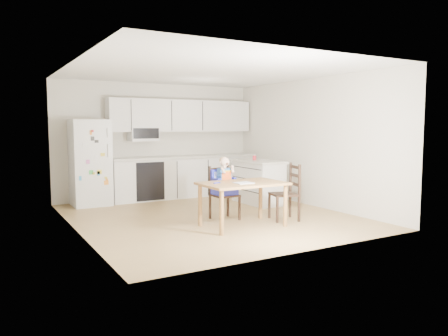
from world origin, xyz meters
TOP-DOWN VIEW (x-y plane):
  - room at (0.00, 0.48)m, footprint 4.52×5.01m
  - refrigerator at (-1.55, 2.15)m, footprint 0.72×0.70m
  - kitchen_run at (0.50, 2.24)m, footprint 3.37×0.62m
  - kitchen_island at (1.46, 0.66)m, footprint 0.63×1.20m
  - red_cup at (1.40, 0.71)m, footprint 0.07×0.07m
  - dining_table at (0.09, -0.92)m, footprint 1.30×0.84m
  - napkin at (0.04, -1.02)m, footprint 0.27×0.23m
  - toddler_spoon at (-0.33, -0.83)m, footprint 0.12×0.06m
  - chair_booster at (0.09, -0.31)m, footprint 0.41×0.41m
  - chair_side at (1.03, -0.90)m, footprint 0.52×0.52m

SIDE VIEW (x-z plane):
  - kitchen_island at x=1.46m, z-range 0.00..0.89m
  - chair_side at x=1.03m, z-range 0.06..1.01m
  - dining_table at x=0.09m, z-range 0.25..0.95m
  - chair_booster at x=0.09m, z-range 0.11..1.17m
  - napkin at x=0.04m, z-range 0.70..0.71m
  - toddler_spoon at x=-0.33m, z-range 0.70..0.71m
  - refrigerator at x=-1.55m, z-range 0.00..1.70m
  - kitchen_run at x=0.50m, z-range -0.20..1.95m
  - red_cup at x=1.40m, z-range 0.88..0.97m
  - room at x=0.00m, z-range -0.01..2.51m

